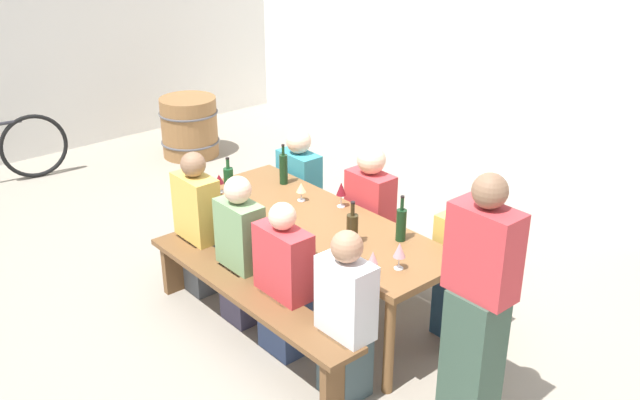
% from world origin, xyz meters
% --- Properties ---
extents(ground_plane, '(24.00, 24.00, 0.00)m').
position_xyz_m(ground_plane, '(0.00, 0.00, 0.00)').
color(ground_plane, gray).
extents(back_wall, '(14.00, 0.20, 3.20)m').
position_xyz_m(back_wall, '(0.00, 3.02, 1.60)').
color(back_wall, silver).
rests_on(back_wall, ground).
extents(side_wall, '(0.20, 6.44, 3.20)m').
position_xyz_m(side_wall, '(-4.67, 0.00, 1.60)').
color(side_wall, silver).
rests_on(side_wall, ground).
extents(tasting_table, '(2.18, 0.73, 0.75)m').
position_xyz_m(tasting_table, '(0.00, 0.00, 0.67)').
color(tasting_table, brown).
rests_on(tasting_table, ground).
extents(bench_near, '(2.08, 0.30, 0.45)m').
position_xyz_m(bench_near, '(0.00, -0.67, 0.36)').
color(bench_near, brown).
rests_on(bench_near, ground).
extents(bench_far, '(2.08, 0.30, 0.45)m').
position_xyz_m(bench_far, '(0.00, 0.67, 0.36)').
color(bench_far, brown).
rests_on(bench_far, ground).
extents(wine_bottle_0, '(0.07, 0.07, 0.33)m').
position_xyz_m(wine_bottle_0, '(0.60, 0.20, 0.87)').
color(wine_bottle_0, '#143319').
rests_on(wine_bottle_0, tasting_table).
extents(wine_bottle_1, '(0.08, 0.08, 0.31)m').
position_xyz_m(wine_bottle_1, '(0.43, -0.08, 0.86)').
color(wine_bottle_1, '#332814').
rests_on(wine_bottle_1, tasting_table).
extents(wine_bottle_2, '(0.07, 0.07, 0.33)m').
position_xyz_m(wine_bottle_2, '(-0.72, -0.29, 0.88)').
color(wine_bottle_2, '#194723').
rests_on(wine_bottle_2, tasting_table).
extents(wine_bottle_3, '(0.07, 0.07, 0.33)m').
position_xyz_m(wine_bottle_3, '(-0.68, 0.21, 0.88)').
color(wine_bottle_3, '#143319').
rests_on(wine_bottle_3, tasting_table).
extents(wine_glass_0, '(0.07, 0.07, 0.20)m').
position_xyz_m(wine_glass_0, '(-0.06, 0.26, 0.89)').
color(wine_glass_0, silver).
rests_on(wine_glass_0, tasting_table).
extents(wine_glass_1, '(0.07, 0.07, 0.15)m').
position_xyz_m(wine_glass_1, '(0.80, -0.26, 0.85)').
color(wine_glass_1, silver).
rests_on(wine_glass_1, tasting_table).
extents(wine_glass_2, '(0.08, 0.08, 0.18)m').
position_xyz_m(wine_glass_2, '(0.86, -0.09, 0.88)').
color(wine_glass_2, silver).
rests_on(wine_glass_2, tasting_table).
extents(wine_glass_3, '(0.08, 0.08, 0.15)m').
position_xyz_m(wine_glass_3, '(-0.87, -0.28, 0.86)').
color(wine_glass_3, silver).
rests_on(wine_glass_3, tasting_table).
extents(wine_glass_4, '(0.07, 0.07, 0.15)m').
position_xyz_m(wine_glass_4, '(-0.33, 0.10, 0.85)').
color(wine_glass_4, silver).
rests_on(wine_glass_4, tasting_table).
extents(seated_guest_near_0, '(0.39, 0.24, 1.15)m').
position_xyz_m(seated_guest_near_0, '(-0.84, -0.52, 0.54)').
color(seated_guest_near_0, '#51565B').
rests_on(seated_guest_near_0, ground).
extents(seated_guest_near_1, '(0.36, 0.24, 1.14)m').
position_xyz_m(seated_guest_near_1, '(-0.26, -0.52, 0.54)').
color(seated_guest_near_1, '#423C54').
rests_on(seated_guest_near_1, ground).
extents(seated_guest_near_2, '(0.42, 0.24, 1.11)m').
position_xyz_m(seated_guest_near_2, '(0.23, -0.52, 0.52)').
color(seated_guest_near_2, '#344670').
rests_on(seated_guest_near_2, ground).
extents(seated_guest_near_3, '(0.36, 0.24, 1.14)m').
position_xyz_m(seated_guest_near_3, '(0.84, -0.52, 0.54)').
color(seated_guest_near_3, '#415358').
rests_on(seated_guest_near_3, ground).
extents(seated_guest_far_0, '(0.39, 0.24, 1.09)m').
position_xyz_m(seated_guest_far_0, '(-0.87, 0.52, 0.52)').
color(seated_guest_far_0, '#352B59').
rests_on(seated_guest_far_0, ground).
extents(seated_guest_far_1, '(0.37, 0.24, 1.18)m').
position_xyz_m(seated_guest_far_1, '(-0.02, 0.52, 0.57)').
color(seated_guest_far_1, '#2E4838').
rests_on(seated_guest_far_1, ground).
extents(seated_guest_far_2, '(0.38, 0.24, 1.09)m').
position_xyz_m(seated_guest_far_2, '(0.89, 0.52, 0.51)').
color(seated_guest_far_2, navy).
rests_on(seated_guest_far_2, ground).
extents(standing_host, '(0.39, 0.24, 1.62)m').
position_xyz_m(standing_host, '(1.53, -0.17, 0.78)').
color(standing_host, '#385041').
rests_on(standing_host, ground).
extents(wine_barrel, '(0.68, 0.68, 0.69)m').
position_xyz_m(wine_barrel, '(-3.47, 0.99, 0.34)').
color(wine_barrel, olive).
rests_on(wine_barrel, ground).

